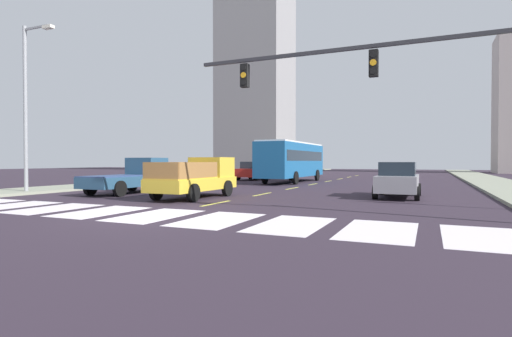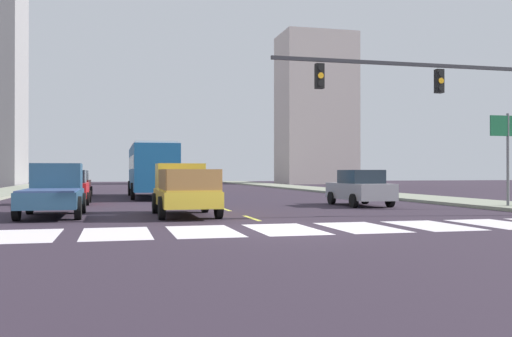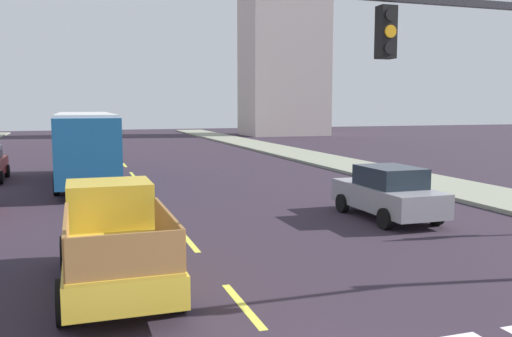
# 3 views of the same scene
# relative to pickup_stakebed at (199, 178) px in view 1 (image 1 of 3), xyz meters

# --- Properties ---
(ground_plane) EXTENTS (160.00, 160.00, 0.00)m
(ground_plane) POSITION_rel_pickup_stakebed_xyz_m (2.14, -6.08, -0.94)
(ground_plane) COLOR #2E2430
(sidewalk_left) EXTENTS (3.82, 110.00, 0.15)m
(sidewalk_left) POSITION_rel_pickup_stakebed_xyz_m (-10.73, 11.92, -0.86)
(sidewalk_left) COLOR gray
(sidewalk_left) RESTS_ON ground
(crosswalk_stripe_1) EXTENTS (1.78, 3.33, 0.01)m
(crosswalk_stripe_1) POSITION_rel_pickup_stakebed_xyz_m (-4.83, -6.08, -0.93)
(crosswalk_stripe_1) COLOR silver
(crosswalk_stripe_1) RESTS_ON ground
(crosswalk_stripe_2) EXTENTS (1.78, 3.33, 0.01)m
(crosswalk_stripe_2) POSITION_rel_pickup_stakebed_xyz_m (-2.51, -6.08, -0.93)
(crosswalk_stripe_2) COLOR silver
(crosswalk_stripe_2) RESTS_ON ground
(crosswalk_stripe_3) EXTENTS (1.78, 3.33, 0.01)m
(crosswalk_stripe_3) POSITION_rel_pickup_stakebed_xyz_m (-0.18, -6.08, -0.93)
(crosswalk_stripe_3) COLOR silver
(crosswalk_stripe_3) RESTS_ON ground
(crosswalk_stripe_4) EXTENTS (1.78, 3.33, 0.01)m
(crosswalk_stripe_4) POSITION_rel_pickup_stakebed_xyz_m (2.14, -6.08, -0.93)
(crosswalk_stripe_4) COLOR silver
(crosswalk_stripe_4) RESTS_ON ground
(crosswalk_stripe_5) EXTENTS (1.78, 3.33, 0.01)m
(crosswalk_stripe_5) POSITION_rel_pickup_stakebed_xyz_m (4.47, -6.08, -0.93)
(crosswalk_stripe_5) COLOR silver
(crosswalk_stripe_5) RESTS_ON ground
(crosswalk_stripe_6) EXTENTS (1.78, 3.33, 0.01)m
(crosswalk_stripe_6) POSITION_rel_pickup_stakebed_xyz_m (6.80, -6.08, -0.93)
(crosswalk_stripe_6) COLOR silver
(crosswalk_stripe_6) RESTS_ON ground
(crosswalk_stripe_7) EXTENTS (1.78, 3.33, 0.01)m
(crosswalk_stripe_7) POSITION_rel_pickup_stakebed_xyz_m (9.12, -6.08, -0.93)
(crosswalk_stripe_7) COLOR silver
(crosswalk_stripe_7) RESTS_ON ground
(crosswalk_stripe_8) EXTENTS (1.78, 3.33, 0.01)m
(crosswalk_stripe_8) POSITION_rel_pickup_stakebed_xyz_m (11.45, -6.08, -0.93)
(crosswalk_stripe_8) COLOR silver
(crosswalk_stripe_8) RESTS_ON ground
(lane_dash_0) EXTENTS (0.16, 2.40, 0.01)m
(lane_dash_0) POSITION_rel_pickup_stakebed_xyz_m (2.14, -2.08, -0.93)
(lane_dash_0) COLOR #D7D449
(lane_dash_0) RESTS_ON ground
(lane_dash_1) EXTENTS (0.16, 2.40, 0.01)m
(lane_dash_1) POSITION_rel_pickup_stakebed_xyz_m (2.14, 2.92, -0.93)
(lane_dash_1) COLOR #D7D449
(lane_dash_1) RESTS_ON ground
(lane_dash_2) EXTENTS (0.16, 2.40, 0.01)m
(lane_dash_2) POSITION_rel_pickup_stakebed_xyz_m (2.14, 7.92, -0.93)
(lane_dash_2) COLOR #D7D449
(lane_dash_2) RESTS_ON ground
(lane_dash_3) EXTENTS (0.16, 2.40, 0.01)m
(lane_dash_3) POSITION_rel_pickup_stakebed_xyz_m (2.14, 12.92, -0.93)
(lane_dash_3) COLOR #D7D449
(lane_dash_3) RESTS_ON ground
(lane_dash_4) EXTENTS (0.16, 2.40, 0.01)m
(lane_dash_4) POSITION_rel_pickup_stakebed_xyz_m (2.14, 17.92, -0.93)
(lane_dash_4) COLOR #D7D449
(lane_dash_4) RESTS_ON ground
(lane_dash_5) EXTENTS (0.16, 2.40, 0.01)m
(lane_dash_5) POSITION_rel_pickup_stakebed_xyz_m (2.14, 22.92, -0.93)
(lane_dash_5) COLOR #D7D449
(lane_dash_5) RESTS_ON ground
(lane_dash_6) EXTENTS (0.16, 2.40, 0.01)m
(lane_dash_6) POSITION_rel_pickup_stakebed_xyz_m (2.14, 27.92, -0.93)
(lane_dash_6) COLOR #D7D449
(lane_dash_6) RESTS_ON ground
(lane_dash_7) EXTENTS (0.16, 2.40, 0.01)m
(lane_dash_7) POSITION_rel_pickup_stakebed_xyz_m (2.14, 32.92, -0.93)
(lane_dash_7) COLOR #D7D449
(lane_dash_7) RESTS_ON ground
(pickup_stakebed) EXTENTS (2.18, 5.20, 1.96)m
(pickup_stakebed) POSITION_rel_pickup_stakebed_xyz_m (0.00, 0.00, 0.00)
(pickup_stakebed) COLOR gold
(pickup_stakebed) RESTS_ON ground
(pickup_dark) EXTENTS (2.18, 5.20, 1.96)m
(pickup_dark) POSITION_rel_pickup_stakebed_xyz_m (-4.72, 0.77, -0.02)
(pickup_dark) COLOR navy
(pickup_dark) RESTS_ON ground
(city_bus) EXTENTS (2.72, 10.80, 3.32)m
(city_bus) POSITION_rel_pickup_stakebed_xyz_m (-0.25, 15.10, 1.02)
(city_bus) COLOR #19558A
(city_bus) RESTS_ON ground
(sedan_near_right) EXTENTS (2.02, 4.40, 1.72)m
(sedan_near_right) POSITION_rel_pickup_stakebed_xyz_m (-4.98, 17.61, -0.08)
(sedan_near_right) COLOR red
(sedan_near_right) RESTS_ON ground
(sedan_mid) EXTENTS (2.02, 4.40, 1.72)m
(sedan_mid) POSITION_rel_pickup_stakebed_xyz_m (-4.73, 8.53, -0.08)
(sedan_mid) COLOR red
(sedan_mid) RESTS_ON ground
(sedan_far) EXTENTS (2.02, 4.40, 1.72)m
(sedan_far) POSITION_rel_pickup_stakebed_xyz_m (8.90, 3.82, -0.08)
(sedan_far) COLOR gray
(sedan_far) RESTS_ON ground
(traffic_signal_gantry) EXTENTS (11.34, 0.27, 6.00)m
(traffic_signal_gantry) POSITION_rel_pickup_stakebed_xyz_m (9.94, -3.51, 3.35)
(traffic_signal_gantry) COLOR #2D2D33
(traffic_signal_gantry) RESTS_ON ground
(streetlight_left) EXTENTS (2.20, 0.28, 9.00)m
(streetlight_left) POSITION_rel_pickup_stakebed_xyz_m (-9.46, -1.96, 4.03)
(streetlight_left) COLOR gray
(streetlight_left) RESTS_ON ground
(tower_tall_centre) EXTENTS (11.93, 10.44, 53.97)m
(tower_tall_centre) POSITION_rel_pickup_stakebed_xyz_m (-18.91, 49.99, 26.05)
(tower_tall_centre) COLOR gray
(tower_tall_centre) RESTS_ON ground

